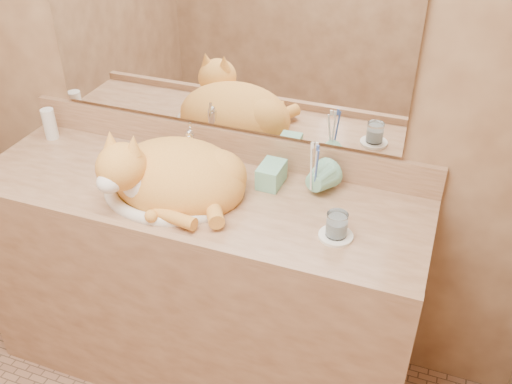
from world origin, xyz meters
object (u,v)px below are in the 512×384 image
(vanity_counter, at_px, (199,285))
(soap_dispenser, at_px, (265,171))
(toothbrush_cup, at_px, (313,185))
(cat, at_px, (170,174))
(sink_basin, at_px, (168,175))
(water_glass, at_px, (337,225))

(vanity_counter, relative_size, soap_dispenser, 9.15)
(soap_dispenser, bearing_deg, vanity_counter, -155.99)
(vanity_counter, distance_m, toothbrush_cup, 0.63)
(vanity_counter, height_order, cat, cat)
(vanity_counter, relative_size, sink_basin, 3.52)
(sink_basin, distance_m, cat, 0.02)
(vanity_counter, distance_m, soap_dispenser, 0.57)
(toothbrush_cup, height_order, water_glass, toothbrush_cup)
(cat, height_order, soap_dispenser, cat)
(cat, xyz_separation_m, water_glass, (0.58, -0.03, -0.03))
(cat, height_order, water_glass, cat)
(water_glass, bearing_deg, vanity_counter, 173.61)
(sink_basin, relative_size, cat, 0.97)
(soap_dispenser, bearing_deg, cat, -156.32)
(cat, relative_size, soap_dispenser, 2.68)
(cat, relative_size, water_glass, 6.05)
(sink_basin, distance_m, water_glass, 0.59)
(toothbrush_cup, bearing_deg, vanity_counter, -162.49)
(cat, xyz_separation_m, toothbrush_cup, (0.45, 0.15, -0.03))
(vanity_counter, xyz_separation_m, sink_basin, (-0.08, -0.02, 0.50))
(vanity_counter, xyz_separation_m, cat, (-0.06, -0.02, 0.51))
(sink_basin, relative_size, toothbrush_cup, 4.17)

